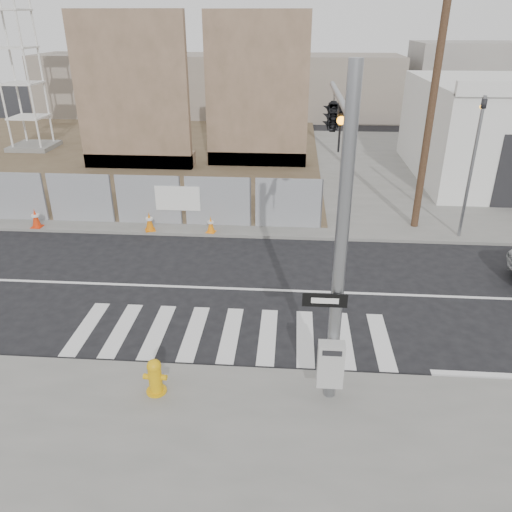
# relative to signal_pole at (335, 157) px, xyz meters

# --- Properties ---
(ground) EXTENTS (100.00, 100.00, 0.00)m
(ground) POSITION_rel_signal_pole_xyz_m (-2.49, 2.05, -4.78)
(ground) COLOR black
(ground) RESTS_ON ground
(sidewalk_far) EXTENTS (50.00, 20.00, 0.12)m
(sidewalk_far) POSITION_rel_signal_pole_xyz_m (-2.49, 16.05, -4.72)
(sidewalk_far) COLOR slate
(sidewalk_far) RESTS_ON ground
(signal_pole) EXTENTS (0.96, 5.87, 7.00)m
(signal_pole) POSITION_rel_signal_pole_xyz_m (0.00, 0.00, 0.00)
(signal_pole) COLOR gray
(signal_pole) RESTS_ON sidewalk_near
(far_signal_pole) EXTENTS (0.16, 0.20, 5.60)m
(far_signal_pole) POSITION_rel_signal_pole_xyz_m (5.51, 6.65, -1.30)
(far_signal_pole) COLOR gray
(far_signal_pole) RESTS_ON sidewalk_far
(chain_link_fence) EXTENTS (24.60, 0.04, 2.00)m
(chain_link_fence) POSITION_rel_signal_pole_xyz_m (-12.49, 7.05, -3.66)
(chain_link_fence) COLOR gray
(chain_link_fence) RESTS_ON sidewalk_far
(concrete_wall_left) EXTENTS (6.00, 1.30, 8.00)m
(concrete_wall_left) POSITION_rel_signal_pole_xyz_m (-9.49, 15.13, -1.40)
(concrete_wall_left) COLOR brown
(concrete_wall_left) RESTS_ON sidewalk_far
(concrete_wall_right) EXTENTS (5.50, 1.30, 8.00)m
(concrete_wall_right) POSITION_rel_signal_pole_xyz_m (-2.99, 16.13, -1.40)
(concrete_wall_right) COLOR brown
(concrete_wall_right) RESTS_ON sidewalk_far
(utility_pole_right) EXTENTS (1.60, 0.28, 10.00)m
(utility_pole_right) POSITION_rel_signal_pole_xyz_m (4.01, 7.55, 0.42)
(utility_pole_right) COLOR #4D3424
(utility_pole_right) RESTS_ON sidewalk_far
(fire_hydrant) EXTENTS (0.54, 0.51, 0.86)m
(fire_hydrant) POSITION_rel_signal_pole_xyz_m (-3.86, -2.97, -4.23)
(fire_hydrant) COLOR #D49C0B
(fire_hydrant) RESTS_ON sidewalk_near
(traffic_cone_b) EXTENTS (0.41, 0.41, 0.77)m
(traffic_cone_b) POSITION_rel_signal_pole_xyz_m (-11.12, 6.27, -4.29)
(traffic_cone_b) COLOR red
(traffic_cone_b) RESTS_ON sidewalk_far
(traffic_cone_c) EXTENTS (0.50, 0.50, 0.76)m
(traffic_cone_c) POSITION_rel_signal_pole_xyz_m (-6.50, 6.27, -4.29)
(traffic_cone_c) COLOR orange
(traffic_cone_c) RESTS_ON sidewalk_far
(traffic_cone_d) EXTENTS (0.40, 0.40, 0.65)m
(traffic_cone_d) POSITION_rel_signal_pole_xyz_m (-4.08, 6.27, -4.34)
(traffic_cone_d) COLOR orange
(traffic_cone_d) RESTS_ON sidewalk_far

